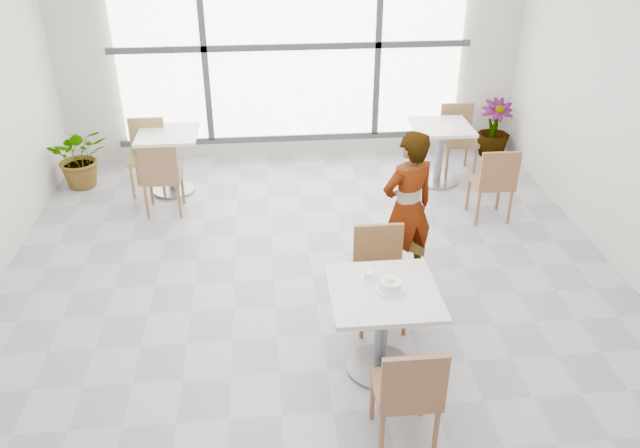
{
  "coord_description": "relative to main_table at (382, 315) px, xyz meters",
  "views": [
    {
      "loc": [
        -0.41,
        -4.63,
        3.43
      ],
      "look_at": [
        0.0,
        -0.3,
        1.0
      ],
      "focal_mm": 35.53,
      "sensor_mm": 36.0,
      "label": 1
    }
  ],
  "objects": [
    {
      "name": "wall_back",
      "position": [
        -0.41,
        4.39,
        0.98
      ],
      "size": [
        6.0,
        0.0,
        6.0
      ],
      "primitive_type": "plane",
      "rotation": [
        1.57,
        0.0,
        0.0
      ],
      "color": "silver",
      "rests_on": "ground"
    },
    {
      "name": "bg_chair_right_far",
      "position": [
        1.65,
        3.67,
        -0.02
      ],
      "size": [
        0.42,
        0.42,
        0.87
      ],
      "color": "olive",
      "rests_on": "ground"
    },
    {
      "name": "plant_left",
      "position": [
        -3.06,
        3.66,
        -0.14
      ],
      "size": [
        0.81,
        0.74,
        0.78
      ],
      "primitive_type": "imported",
      "rotation": [
        0.0,
        0.0,
        0.21
      ],
      "color": "#3B7038",
      "rests_on": "ground"
    },
    {
      "name": "bg_chair_right_near",
      "position": [
        1.65,
        2.28,
        -0.02
      ],
      "size": [
        0.42,
        0.42,
        0.87
      ],
      "rotation": [
        0.0,
        0.0,
        3.14
      ],
      "color": "brown",
      "rests_on": "ground"
    },
    {
      "name": "chair_far",
      "position": [
        0.1,
        0.66,
        -0.02
      ],
      "size": [
        0.42,
        0.42,
        0.87
      ],
      "color": "brown",
      "rests_on": "ground"
    },
    {
      "name": "coffee_cup",
      "position": [
        -0.08,
        0.16,
        0.26
      ],
      "size": [
        0.16,
        0.13,
        0.07
      ],
      "color": "white",
      "rests_on": "main_table"
    },
    {
      "name": "bg_table_right",
      "position": [
        1.33,
        3.34,
        -0.04
      ],
      "size": [
        0.7,
        0.7,
        0.75
      ],
      "color": "white",
      "rests_on": "ground"
    },
    {
      "name": "main_table",
      "position": [
        0.0,
        0.0,
        0.0
      ],
      "size": [
        0.8,
        0.8,
        0.75
      ],
      "color": "silver",
      "rests_on": "ground"
    },
    {
      "name": "bg_chair_left_near",
      "position": [
        -1.97,
        2.78,
        -0.02
      ],
      "size": [
        0.42,
        0.42,
        0.87
      ],
      "rotation": [
        0.0,
        0.0,
        3.14
      ],
      "color": "olive",
      "rests_on": "ground"
    },
    {
      "name": "bg_table_left",
      "position": [
        -1.95,
        3.39,
        -0.04
      ],
      "size": [
        0.7,
        0.7,
        0.75
      ],
      "color": "white",
      "rests_on": "ground"
    },
    {
      "name": "person",
      "position": [
        0.45,
        1.26,
        0.22
      ],
      "size": [
        0.64,
        0.53,
        1.49
      ],
      "primitive_type": "imported",
      "rotation": [
        0.0,
        0.0,
        3.52
      ],
      "color": "black",
      "rests_on": "ground"
    },
    {
      "name": "bg_chair_left_far",
      "position": [
        -2.22,
        3.5,
        -0.02
      ],
      "size": [
        0.42,
        0.42,
        0.87
      ],
      "color": "#9F854B",
      "rests_on": "ground"
    },
    {
      "name": "plant_right",
      "position": [
        2.29,
        4.09,
        -0.13
      ],
      "size": [
        0.5,
        0.5,
        0.78
      ],
      "primitive_type": "imported",
      "rotation": [
        0.0,
        0.0,
        -0.15
      ],
      "color": "#4F783B",
      "rests_on": "ground"
    },
    {
      "name": "oatmeal_bowl",
      "position": [
        0.05,
        -0.0,
        0.27
      ],
      "size": [
        0.21,
        0.21,
        0.09
      ],
      "color": "white",
      "rests_on": "main_table"
    },
    {
      "name": "chair_near",
      "position": [
        0.03,
        -0.77,
        -0.02
      ],
      "size": [
        0.42,
        0.42,
        0.87
      ],
      "rotation": [
        0.0,
        0.0,
        3.14
      ],
      "color": "brown",
      "rests_on": "ground"
    },
    {
      "name": "window",
      "position": [
        -0.41,
        4.33,
        0.98
      ],
      "size": [
        4.6,
        0.07,
        2.52
      ],
      "color": "white",
      "rests_on": "ground"
    },
    {
      "name": "floor",
      "position": [
        -0.41,
        0.89,
        -0.52
      ],
      "size": [
        7.0,
        7.0,
        0.0
      ],
      "primitive_type": "plane",
      "color": "#9E9EA5",
      "rests_on": "ground"
    }
  ]
}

